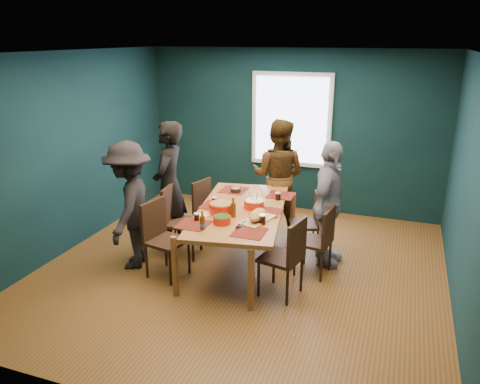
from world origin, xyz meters
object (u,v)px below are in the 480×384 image
Objects in this scene: chair_right_far at (310,219)px; person_back at (278,176)px; dining_table at (241,214)px; cutting_board at (257,216)px; bowl_salad at (221,207)px; chair_left_near at (161,233)px; chair_right_near at (288,252)px; person_near_left at (129,206)px; bowl_herbs at (222,219)px; chair_left_far at (207,205)px; bowl_dumpling at (254,204)px; chair_right_mid at (320,236)px; person_right at (328,204)px; person_far_left at (169,186)px; chair_left_mid at (176,216)px.

person_back reaches higher than chair_right_far.
dining_table is 0.47m from cutting_board.
chair_left_near is at bearing -153.26° from bowl_salad.
dining_table is 2.35× the size of chair_right_near.
person_near_left reaches higher than bowl_herbs.
chair_left_near is at bearing -157.21° from dining_table.
chair_left_near is 4.59× the size of bowl_herbs.
chair_left_far is 1.17m from person_back.
bowl_herbs is at bearing 86.53° from person_back.
chair_left_far is 2.83× the size of bowl_salad.
chair_right_far is 0.98m from person_back.
chair_left_near reaches higher than bowl_herbs.
person_back is (0.89, 0.68, 0.35)m from chair_left_far.
person_near_left is 2.68× the size of cutting_board.
person_back is at bearing 124.76° from person_near_left.
person_near_left reaches higher than bowl_dumpling.
chair_right_near reaches higher than chair_right_mid.
person_right is 1.00× the size of person_near_left.
cutting_board is (0.50, -0.11, -0.01)m from bowl_salad.
person_near_left reaches higher than chair_left_far.
person_far_left is 1.30m from bowl_dumpling.
person_far_left is 1.67m from person_back.
chair_right_far is at bearing 95.71° from person_far_left.
person_right reaches higher than bowl_salad.
chair_right_mid is 3.45× the size of bowl_dumpling.
dining_table is at bearing -149.30° from bowl_dumpling.
dining_table is 7.17× the size of bowl_salad.
cutting_board is at bearing -22.82° from chair_left_mid.
chair_left_near is at bearing -147.75° from bowl_dumpling.
person_back is at bearing 78.91° from bowl_salad.
bowl_dumpling is (1.00, 0.63, 0.29)m from chair_left_near.
bowl_herbs is at bearing -39.52° from chair_left_mid.
dining_table is 2.29× the size of chair_left_mid.
bowl_dumpling is 0.42× the size of cutting_board.
person_near_left is at bearing -158.37° from chair_right_mid.
bowl_salad is at bearing -138.28° from bowl_dumpling.
bowl_salad is at bearing -39.82° from chair_left_far.
bowl_salad is (0.58, -0.87, 0.35)m from chair_left_far.
bowl_salad reaches higher than bowl_herbs.
cutting_board is (-0.44, -1.02, 0.36)m from chair_right_far.
person_right is 0.96m from bowl_dumpling.
chair_right_near reaches higher than cutting_board.
bowl_herbs is at bearing -134.50° from cutting_board.
chair_right_mid is 2.19m from person_far_left.
dining_table is 1.35× the size of person_near_left.
person_near_left is 1.19m from bowl_salad.
person_right reaches higher than chair_right_far.
person_near_left is (-2.37, -0.90, 0.00)m from person_right.
person_back reaches higher than chair_left_far.
chair_left_near reaches higher than dining_table.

